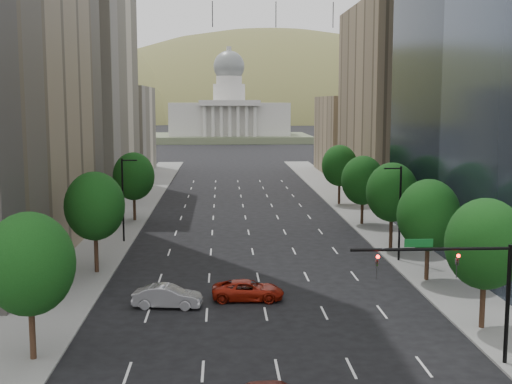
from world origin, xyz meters
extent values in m
cube|color=slate|center=(-15.50, 60.00, 0.07)|extent=(6.00, 200.00, 0.15)
cube|color=slate|center=(15.50, 60.00, 0.07)|extent=(6.00, 200.00, 0.15)
cube|color=beige|center=(-25.00, 103.00, 17.50)|extent=(14.00, 30.00, 35.00)
cube|color=beige|center=(-25.00, 136.00, 9.00)|extent=(14.00, 26.00, 18.00)
cube|color=#8C7759|center=(25.00, 100.00, 15.00)|extent=(14.00, 30.00, 30.00)
cube|color=#8C7759|center=(25.00, 133.00, 8.00)|extent=(14.00, 26.00, 16.00)
cylinder|color=#382316|center=(14.00, 36.00, 2.00)|extent=(0.36, 0.36, 4.00)
ellipsoid|color=black|center=(14.00, 36.00, 5.76)|extent=(5.20, 5.20, 5.98)
cylinder|color=#382316|center=(14.00, 48.00, 1.95)|extent=(0.36, 0.36, 3.90)
ellipsoid|color=black|center=(14.00, 48.00, 5.62)|extent=(5.20, 5.20, 5.98)
cylinder|color=#382316|center=(14.00, 60.00, 2.05)|extent=(0.36, 0.36, 4.10)
ellipsoid|color=black|center=(14.00, 60.00, 5.90)|extent=(5.20, 5.20, 5.98)
cylinder|color=#382316|center=(14.00, 74.00, 1.90)|extent=(0.36, 0.36, 3.80)
ellipsoid|color=black|center=(14.00, 74.00, 5.47)|extent=(5.20, 5.20, 5.98)
cylinder|color=#382316|center=(14.00, 90.00, 2.00)|extent=(0.36, 0.36, 4.00)
ellipsoid|color=black|center=(14.00, 90.00, 5.76)|extent=(5.20, 5.20, 5.98)
cylinder|color=#382316|center=(-14.00, 32.00, 2.00)|extent=(0.36, 0.36, 4.00)
ellipsoid|color=black|center=(-14.00, 32.00, 5.76)|extent=(5.20, 5.20, 5.98)
cylinder|color=#382316|center=(-14.00, 52.00, 2.08)|extent=(0.36, 0.36, 4.15)
ellipsoid|color=black|center=(-14.00, 52.00, 5.98)|extent=(5.20, 5.20, 5.98)
cylinder|color=#382316|center=(-14.00, 78.00, 1.98)|extent=(0.36, 0.36, 3.95)
ellipsoid|color=black|center=(-14.00, 78.00, 5.69)|extent=(5.20, 5.20, 5.98)
cylinder|color=black|center=(13.50, 55.00, 4.50)|extent=(0.20, 0.20, 9.00)
cylinder|color=black|center=(12.70, 55.00, 8.80)|extent=(1.60, 0.14, 0.14)
cylinder|color=black|center=(-13.50, 65.00, 4.50)|extent=(0.20, 0.20, 9.00)
cylinder|color=black|center=(-12.70, 65.00, 8.80)|extent=(1.60, 0.14, 0.14)
cylinder|color=black|center=(13.00, 30.00, 3.50)|extent=(0.24, 0.24, 7.00)
cylinder|color=black|center=(8.50, 30.00, 6.80)|extent=(9.00, 0.18, 0.18)
imported|color=black|center=(10.00, 30.00, 6.25)|extent=(0.18, 0.22, 1.10)
imported|color=black|center=(5.50, 30.00, 6.25)|extent=(0.18, 0.22, 1.10)
sphere|color=#FF0C07|center=(10.00, 29.82, 6.45)|extent=(0.20, 0.20, 0.20)
sphere|color=#FF0C07|center=(5.50, 29.82, 6.45)|extent=(0.20, 0.20, 0.20)
cube|color=#0C591E|center=(7.80, 30.00, 7.15)|extent=(1.60, 0.06, 0.45)
cube|color=#596647|center=(0.00, 250.00, 1.25)|extent=(60.00, 40.00, 2.50)
cube|color=silver|center=(0.00, 250.00, 8.50)|extent=(44.00, 26.00, 12.00)
cube|color=silver|center=(0.00, 236.00, 14.50)|extent=(22.00, 4.00, 2.00)
cylinder|color=silver|center=(0.00, 250.00, 18.00)|extent=(12.00, 12.00, 7.00)
cylinder|color=silver|center=(0.00, 250.00, 23.00)|extent=(9.60, 9.60, 3.00)
sphere|color=slate|center=(0.00, 250.00, 28.10)|extent=(11.60, 11.60, 11.60)
cylinder|color=silver|center=(0.00, 250.00, 33.95)|extent=(1.80, 1.80, 2.50)
ellipsoid|color=olive|center=(-140.00, 560.00, -33.25)|extent=(380.00, 342.00, 190.00)
ellipsoid|color=olive|center=(40.00, 600.00, -42.00)|extent=(440.00, 396.00, 240.00)
ellipsoid|color=olive|center=(210.00, 640.00, -35.00)|extent=(360.00, 324.00, 200.00)
cylinder|color=black|center=(-10.00, 590.00, 90.00)|extent=(0.80, 0.80, 22.00)
cylinder|color=black|center=(45.00, 590.00, 90.00)|extent=(0.80, 0.80, 22.00)
cylinder|color=black|center=(95.00, 590.00, 90.00)|extent=(0.80, 0.80, 22.00)
imported|color=#96959A|center=(-7.05, 41.89, 0.82)|extent=(5.18, 2.35, 1.65)
imported|color=maroon|center=(-1.11, 43.44, 0.76)|extent=(5.55, 2.75, 1.51)
camera|label=1|loc=(-3.05, -5.83, 14.89)|focal=47.15mm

